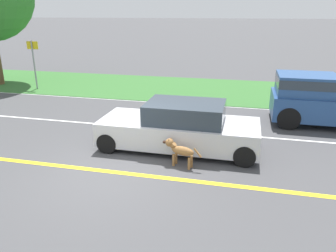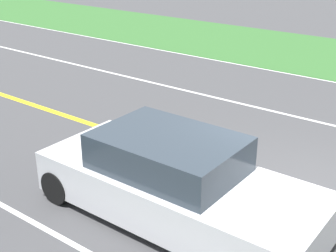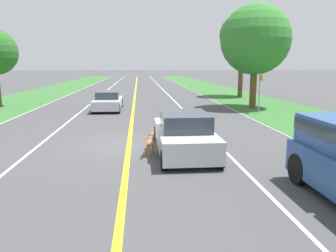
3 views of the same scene
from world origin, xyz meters
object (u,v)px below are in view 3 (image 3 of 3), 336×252
at_px(street_sign, 260,89).
at_px(roadside_tree_right_near, 255,40).
at_px(oncoming_car, 108,101).
at_px(ego_car, 184,134).
at_px(roadside_tree_right_far, 242,36).
at_px(dog, 150,142).

bearing_deg(street_sign, roadside_tree_right_near, 78.74).
distance_m(oncoming_car, roadside_tree_right_near, 11.24).
xyz_separation_m(ego_car, roadside_tree_right_near, (6.70, 11.91, 4.17)).
relative_size(roadside_tree_right_far, street_sign, 3.15).
distance_m(oncoming_car, roadside_tree_right_far, 15.90).
distance_m(roadside_tree_right_far, street_sign, 12.40).
height_order(oncoming_car, street_sign, street_sign).
distance_m(roadside_tree_right_near, street_sign, 4.31).
xyz_separation_m(dog, roadside_tree_right_far, (9.65, 20.75, 5.39)).
height_order(roadside_tree_right_near, roadside_tree_right_far, roadside_tree_right_far).
bearing_deg(roadside_tree_right_far, street_sign, -101.39).
relative_size(dog, roadside_tree_right_far, 0.14).
xyz_separation_m(roadside_tree_right_near, roadside_tree_right_far, (1.74, 8.62, 1.01)).
height_order(dog, street_sign, street_sign).
bearing_deg(oncoming_car, street_sign, 165.18).
height_order(ego_car, roadside_tree_right_far, roadside_tree_right_far).
distance_m(dog, oncoming_car, 12.19).
distance_m(dog, roadside_tree_right_far, 23.51).
bearing_deg(roadside_tree_right_near, oncoming_car, -178.94).
relative_size(roadside_tree_right_near, roadside_tree_right_far, 0.91).
height_order(roadside_tree_right_far, street_sign, roadside_tree_right_far).
xyz_separation_m(ego_car, dog, (-1.21, -0.22, -0.20)).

